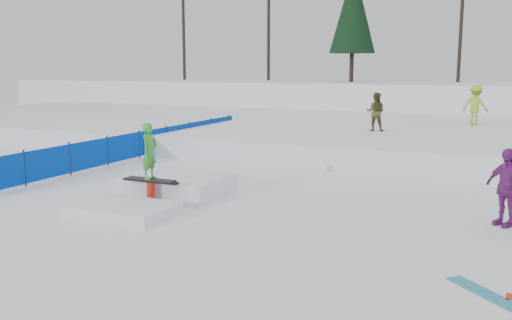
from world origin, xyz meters
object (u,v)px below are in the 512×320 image
at_px(safety_fence, 139,144).
at_px(jib_rail_feature, 163,189).
at_px(walker_ygreen, 475,105).
at_px(spectator_purple, 506,187).
at_px(walker_olive, 376,112).

height_order(safety_fence, jib_rail_feature, jib_rail_feature).
relative_size(walker_ygreen, spectator_purple, 1.06).
bearing_deg(jib_rail_feature, safety_fence, 130.51).
distance_m(walker_olive, walker_ygreen, 5.64).
xyz_separation_m(safety_fence, spectator_purple, (13.02, -4.48, 0.33)).
xyz_separation_m(walker_olive, walker_ygreen, (3.68, 4.27, 0.12)).
xyz_separation_m(walker_olive, spectator_purple, (5.22, -10.44, -0.74)).
bearing_deg(walker_olive, safety_fence, 34.01).
bearing_deg(walker_ygreen, safety_fence, 62.15).
xyz_separation_m(walker_olive, jib_rail_feature, (-3.06, -11.49, -1.31)).
relative_size(walker_olive, walker_ygreen, 0.87).
bearing_deg(walker_ygreen, spectator_purple, 116.43).
relative_size(spectator_purple, jib_rail_feature, 0.40).
distance_m(safety_fence, walker_ygreen, 15.42).
relative_size(safety_fence, walker_olive, 9.83).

